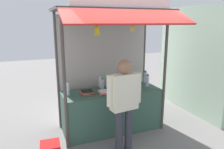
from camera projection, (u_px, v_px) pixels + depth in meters
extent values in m
plane|color=slate|center=(112.00, 129.00, 4.74)|extent=(20.00, 20.00, 0.00)
cube|color=#385B4C|center=(112.00, 110.00, 4.64)|extent=(2.06, 0.74, 0.88)
cylinder|color=#4C4742|center=(65.00, 84.00, 3.75)|extent=(0.06, 0.06, 2.48)
cylinder|color=#4C4742|center=(165.00, 74.00, 4.48)|extent=(0.06, 0.06, 2.48)
cylinder|color=#4C4742|center=(58.00, 73.00, 4.55)|extent=(0.06, 0.06, 2.48)
cylinder|color=#4C4742|center=(144.00, 66.00, 5.28)|extent=(0.06, 0.06, 2.48)
cube|color=#B7B2A8|center=(104.00, 70.00, 4.92)|extent=(2.02, 0.04, 2.43)
cube|color=#3F3F44|center=(113.00, 10.00, 4.13)|extent=(2.26, 1.08, 0.04)
cube|color=red|center=(131.00, 17.00, 3.44)|extent=(2.22, 0.51, 0.26)
cylinder|color=#59544C|center=(122.00, 15.00, 3.75)|extent=(1.96, 0.02, 0.02)
cylinder|color=silver|center=(101.00, 83.00, 4.73)|extent=(0.07, 0.07, 0.22)
cylinder|color=white|center=(100.00, 77.00, 4.70)|extent=(0.04, 0.04, 0.03)
cylinder|color=silver|center=(133.00, 82.00, 4.76)|extent=(0.07, 0.07, 0.22)
cylinder|color=blue|center=(134.00, 77.00, 4.73)|extent=(0.05, 0.05, 0.03)
cylinder|color=silver|center=(68.00, 90.00, 4.24)|extent=(0.07, 0.07, 0.22)
cylinder|color=white|center=(67.00, 84.00, 4.21)|extent=(0.04, 0.04, 0.03)
cylinder|color=silver|center=(102.00, 84.00, 4.64)|extent=(0.07, 0.07, 0.21)
cylinder|color=#198C33|center=(102.00, 79.00, 4.61)|extent=(0.04, 0.04, 0.03)
cylinder|color=silver|center=(147.00, 81.00, 4.83)|extent=(0.08, 0.08, 0.24)
cylinder|color=red|center=(148.00, 75.00, 4.80)|extent=(0.05, 0.05, 0.03)
cylinder|color=silver|center=(145.00, 77.00, 5.12)|extent=(0.08, 0.08, 0.25)
cylinder|color=blue|center=(145.00, 71.00, 5.09)|extent=(0.05, 0.05, 0.03)
cube|color=purple|center=(104.00, 93.00, 4.36)|extent=(0.22, 0.24, 0.01)
cube|color=red|center=(104.00, 93.00, 4.35)|extent=(0.21, 0.22, 0.01)
cube|color=white|center=(104.00, 93.00, 4.35)|extent=(0.22, 0.23, 0.01)
cube|color=red|center=(104.00, 92.00, 4.35)|extent=(0.22, 0.24, 0.01)
cube|color=orange|center=(104.00, 92.00, 4.35)|extent=(0.21, 0.22, 0.01)
cube|color=white|center=(104.00, 91.00, 4.35)|extent=(0.23, 0.24, 0.01)
cube|color=red|center=(118.00, 91.00, 4.48)|extent=(0.19, 0.24, 0.01)
cube|color=orange|center=(118.00, 91.00, 4.48)|extent=(0.18, 0.24, 0.01)
cube|color=red|center=(119.00, 91.00, 4.47)|extent=(0.17, 0.24, 0.01)
cube|color=blue|center=(118.00, 90.00, 4.47)|extent=(0.18, 0.24, 0.01)
cube|color=blue|center=(118.00, 90.00, 4.46)|extent=(0.17, 0.23, 0.01)
cube|color=yellow|center=(118.00, 89.00, 4.47)|extent=(0.17, 0.23, 0.01)
cube|color=red|center=(118.00, 89.00, 4.46)|extent=(0.18, 0.24, 0.01)
cube|color=blue|center=(118.00, 88.00, 4.45)|extent=(0.18, 0.24, 0.01)
cube|color=orange|center=(87.00, 94.00, 4.32)|extent=(0.23, 0.22, 0.01)
cube|color=red|center=(87.00, 94.00, 4.32)|extent=(0.25, 0.24, 0.01)
cube|color=blue|center=(87.00, 93.00, 4.31)|extent=(0.24, 0.24, 0.01)
cube|color=yellow|center=(87.00, 93.00, 4.32)|extent=(0.25, 0.25, 0.01)
cube|color=red|center=(86.00, 92.00, 4.31)|extent=(0.24, 0.24, 0.01)
cube|color=orange|center=(87.00, 92.00, 4.30)|extent=(0.24, 0.23, 0.01)
cube|color=black|center=(87.00, 91.00, 4.31)|extent=(0.24, 0.24, 0.01)
cylinder|color=#332D23|center=(97.00, 20.00, 3.61)|extent=(0.01, 0.01, 0.14)
cylinder|color=olive|center=(97.00, 25.00, 3.63)|extent=(0.04, 0.04, 0.04)
ellipsoid|color=gold|center=(98.00, 31.00, 3.66)|extent=(0.04, 0.08, 0.17)
ellipsoid|color=gold|center=(97.00, 31.00, 3.68)|extent=(0.09, 0.06, 0.17)
ellipsoid|color=gold|center=(96.00, 31.00, 3.67)|extent=(0.08, 0.07, 0.18)
ellipsoid|color=gold|center=(96.00, 31.00, 3.64)|extent=(0.04, 0.09, 0.17)
ellipsoid|color=gold|center=(97.00, 31.00, 3.64)|extent=(0.07, 0.05, 0.17)
ellipsoid|color=gold|center=(99.00, 31.00, 3.64)|extent=(0.09, 0.07, 0.17)
cylinder|color=#332D23|center=(133.00, 20.00, 3.84)|extent=(0.01, 0.01, 0.13)
cylinder|color=olive|center=(133.00, 24.00, 3.86)|extent=(0.04, 0.04, 0.04)
ellipsoid|color=yellow|center=(133.00, 29.00, 3.89)|extent=(0.04, 0.06, 0.13)
ellipsoid|color=yellow|center=(133.00, 28.00, 3.90)|extent=(0.07, 0.06, 0.14)
ellipsoid|color=yellow|center=(131.00, 28.00, 3.89)|extent=(0.07, 0.06, 0.14)
ellipsoid|color=yellow|center=(132.00, 28.00, 3.88)|extent=(0.04, 0.07, 0.13)
ellipsoid|color=yellow|center=(132.00, 28.00, 3.86)|extent=(0.07, 0.06, 0.14)
ellipsoid|color=yellow|center=(133.00, 28.00, 3.87)|extent=(0.07, 0.05, 0.14)
cylinder|color=#383842|center=(119.00, 131.00, 3.83)|extent=(0.13, 0.13, 0.80)
cylinder|color=#383842|center=(128.00, 129.00, 3.90)|extent=(0.13, 0.13, 0.80)
cube|color=#EAE5C6|center=(124.00, 92.00, 3.69)|extent=(0.50, 0.26, 0.63)
cylinder|color=#EAE5C6|center=(110.00, 91.00, 3.59)|extent=(0.10, 0.10, 0.54)
cylinder|color=#EAE5C6|center=(138.00, 87.00, 3.78)|extent=(0.10, 0.10, 0.54)
sphere|color=#936B4C|center=(125.00, 67.00, 3.59)|extent=(0.24, 0.24, 0.24)
cube|color=#B3CFB2|center=(191.00, 60.00, 5.51)|extent=(0.20, 2.40, 2.66)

